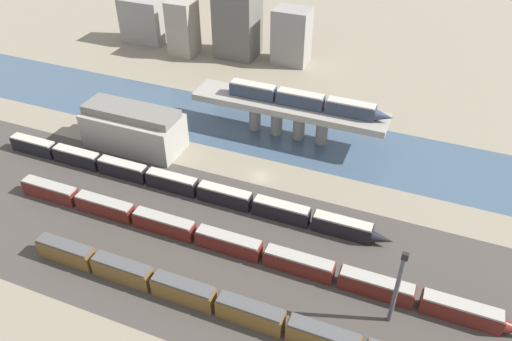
# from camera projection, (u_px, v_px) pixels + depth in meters

# --- Properties ---
(ground_plane) EXTENTS (400.00, 400.00, 0.00)m
(ground_plane) POSITION_uv_depth(u_px,v_px,m) (261.00, 177.00, 112.42)
(ground_plane) COLOR gray
(railbed_yard) EXTENTS (280.00, 42.00, 0.01)m
(railbed_yard) POSITION_uv_depth(u_px,v_px,m) (214.00, 248.00, 94.63)
(railbed_yard) COLOR #423D38
(railbed_yard) RESTS_ON ground
(river_water) EXTENTS (320.00, 23.44, 0.01)m
(river_water) POSITION_uv_depth(u_px,v_px,m) (287.00, 135.00, 126.03)
(river_water) COLOR #3D5166
(river_water) RESTS_ON ground
(bridge) EXTENTS (48.15, 9.12, 9.20)m
(bridge) POSITION_uv_depth(u_px,v_px,m) (288.00, 111.00, 121.72)
(bridge) COLOR gray
(bridge) RESTS_ON ground
(train_on_bridge) EXTENTS (39.92, 2.95, 3.52)m
(train_on_bridge) POSITION_uv_depth(u_px,v_px,m) (306.00, 100.00, 118.17)
(train_on_bridge) COLOR #2D384C
(train_on_bridge) RESTS_ON bridge
(train_yard_near) EXTENTS (75.84, 2.77, 4.13)m
(train_yard_near) POSITION_uv_depth(u_px,v_px,m) (223.00, 304.00, 81.69)
(train_yard_near) COLOR brown
(train_yard_near) RESTS_ON ground
(train_yard_mid) EXTENTS (100.16, 2.72, 3.65)m
(train_yard_mid) POSITION_uv_depth(u_px,v_px,m) (236.00, 245.00, 92.74)
(train_yard_mid) COLOR #5B1E19
(train_yard_mid) RESTS_ON ground
(train_yard_far) EXTENTS (91.00, 2.62, 3.77)m
(train_yard_far) POSITION_uv_depth(u_px,v_px,m) (177.00, 184.00, 107.38)
(train_yard_far) COLOR black
(train_yard_far) RESTS_ON ground
(warehouse_building) EXTENTS (23.50, 10.72, 10.56)m
(warehouse_building) POSITION_uv_depth(u_px,v_px,m) (134.00, 128.00, 119.35)
(warehouse_building) COLOR #9E998E
(warehouse_building) RESTS_ON ground
(signal_tower) EXTENTS (1.00, 0.72, 15.56)m
(signal_tower) POSITION_uv_depth(u_px,v_px,m) (397.00, 288.00, 76.90)
(signal_tower) COLOR #4C4C51
(signal_tower) RESTS_ON ground
(city_block_far_left) EXTENTS (14.77, 8.63, 14.78)m
(city_block_far_left) POSITION_uv_depth(u_px,v_px,m) (144.00, 20.00, 170.23)
(city_block_far_left) COLOR gray
(city_block_far_left) RESTS_ON ground
(city_block_left) EXTENTS (8.22, 8.40, 17.62)m
(city_block_left) POSITION_uv_depth(u_px,v_px,m) (183.00, 28.00, 160.89)
(city_block_left) COLOR gray
(city_block_left) RESTS_ON ground
(city_block_center) EXTENTS (12.90, 11.68, 23.01)m
(city_block_center) POSITION_uv_depth(u_px,v_px,m) (238.00, 21.00, 158.48)
(city_block_center) COLOR #605B56
(city_block_center) RESTS_ON ground
(city_block_right) EXTENTS (11.06, 8.59, 17.30)m
(city_block_right) POSITION_uv_depth(u_px,v_px,m) (291.00, 36.00, 155.55)
(city_block_right) COLOR gray
(city_block_right) RESTS_ON ground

